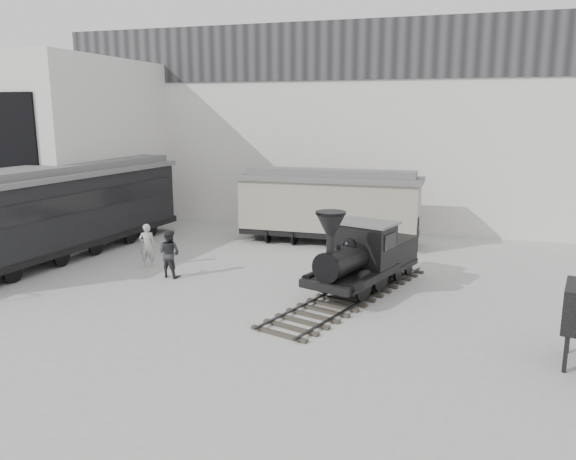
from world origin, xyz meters
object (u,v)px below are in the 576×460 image
(visitor_a, at_px, (147,245))
(visitor_b, at_px, (169,253))
(boxcar, at_px, (329,205))
(passenger_coach, at_px, (65,210))
(locomotive, at_px, (361,261))

(visitor_a, height_order, visitor_b, visitor_b)
(boxcar, height_order, visitor_a, boxcar)
(boxcar, distance_m, passenger_coach, 12.23)
(passenger_coach, height_order, visitor_a, passenger_coach)
(locomotive, bearing_deg, passenger_coach, -167.32)
(passenger_coach, bearing_deg, locomotive, -0.05)
(passenger_coach, distance_m, visitor_a, 4.62)
(visitor_b, bearing_deg, locomotive, -170.33)
(boxcar, xyz_separation_m, passenger_coach, (-10.73, -5.87, 0.19))
(visitor_b, bearing_deg, boxcar, -114.19)
(visitor_a, xyz_separation_m, visitor_b, (1.60, -1.06, 0.03))
(boxcar, bearing_deg, locomotive, -69.12)
(passenger_coach, bearing_deg, visitor_b, -9.57)
(passenger_coach, bearing_deg, visitor_a, -1.98)
(locomotive, height_order, passenger_coach, passenger_coach)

